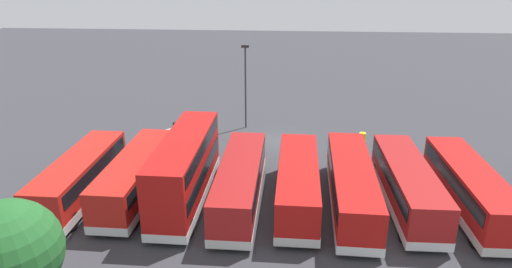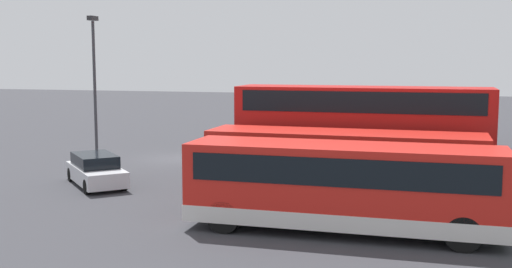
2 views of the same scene
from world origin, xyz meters
name	(u,v)px [view 1 (image 1 of 2)]	position (x,y,z in m)	size (l,w,h in m)	color
ground_plane	(276,141)	(0.00, 0.00, 0.00)	(140.00, 140.00, 0.00)	#38383D
bus_single_deck_near_end	(470,188)	(-12.72, 11.04, 1.62)	(2.79, 11.17, 2.95)	#B71411
bus_single_deck_second	(407,184)	(-8.85, 10.87, 1.62)	(2.71, 11.02, 2.95)	#A51919
bus_single_deck_third	(352,184)	(-5.24, 11.15, 1.62)	(2.93, 11.94, 2.95)	#B71411
bus_single_deck_fourth	(298,182)	(-1.77, 11.15, 1.62)	(2.78, 10.79, 2.95)	#B71411
bus_single_deck_fifth	(240,182)	(2.02, 11.36, 1.62)	(2.69, 11.35, 2.95)	#A51919
bus_double_decker_sixth	(185,168)	(5.65, 11.22, 2.45)	(2.72, 11.09, 4.55)	#B71411
bus_single_deck_seventh	(136,175)	(9.14, 10.91, 1.62)	(2.78, 10.77, 2.95)	red
bus_single_deck_far_end	(80,176)	(12.84, 11.36, 1.62)	(2.64, 10.44, 2.95)	red
car_hatchback_silver	(189,129)	(8.09, -0.53, 0.70)	(4.44, 4.37, 1.43)	silver
lamp_post_tall	(245,81)	(3.08, -3.36, 4.70)	(0.70, 0.30, 8.04)	#38383D
waste_bin_yellow	(362,138)	(-7.67, -0.15, 0.47)	(0.60, 0.60, 0.95)	yellow
tree_midright	(10,251)	(10.21, 22.87, 4.04)	(4.29, 4.29, 6.19)	#4C3823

